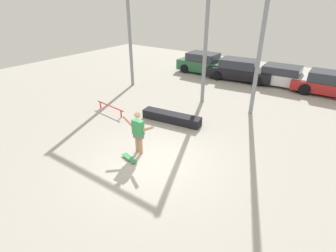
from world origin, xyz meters
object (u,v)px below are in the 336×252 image
object	(u,v)px
parked_car_green	(204,64)
parked_car_black	(240,70)
skateboarder	(138,131)
skateboard	(130,158)
parked_car_red	(333,85)
grind_box	(171,118)
grind_rail	(110,107)
parked_car_white	(283,76)

from	to	relation	value
parked_car_green	parked_car_black	xyz separation A→B (m)	(2.89, -0.17, -0.03)
skateboarder	parked_car_black	world-z (taller)	skateboarder
skateboarder	skateboard	size ratio (longest dim) A/B	2.08
parked_car_green	parked_car_red	size ratio (longest dim) A/B	0.88
grind_box	grind_rail	distance (m)	3.25
grind_rail	parked_car_green	distance (m)	9.43
parked_car_black	parked_car_red	world-z (taller)	parked_car_black
skateboard	grind_box	xyz separation A→B (m)	(-0.57, 3.49, 0.14)
skateboarder	parked_car_white	distance (m)	11.83
parked_car_red	skateboard	bearing A→B (deg)	-113.82
grind_box	parked_car_red	distance (m)	10.18
parked_car_red	parked_car_black	bearing A→B (deg)	-179.52
skateboard	grind_rail	bearing A→B (deg)	159.79
parked_car_green	grind_rail	bearing A→B (deg)	-91.51
parked_car_green	parked_car_black	distance (m)	2.90
grind_box	parked_car_red	size ratio (longest dim) A/B	0.64
grind_box	parked_car_green	size ratio (longest dim) A/B	0.72
skateboarder	grind_box	world-z (taller)	skateboarder
grind_rail	parked_car_white	size ratio (longest dim) A/B	0.50
parked_car_black	skateboard	bearing A→B (deg)	-93.09
grind_box	parked_car_red	xyz separation A→B (m)	(5.66, 8.44, 0.44)
grind_box	parked_car_black	size ratio (longest dim) A/B	0.63
skateboard	parked_car_red	distance (m)	12.99
parked_car_red	grind_rail	bearing A→B (deg)	-133.87
parked_car_white	grind_box	bearing A→B (deg)	-109.45
skateboard	grind_box	distance (m)	3.54
parked_car_red	grind_box	bearing A→B (deg)	-124.54
parked_car_green	skateboarder	bearing A→B (deg)	-73.43
skateboard	grind_box	size ratio (longest dim) A/B	0.28
skateboarder	skateboard	distance (m)	1.02
grind_box	parked_car_white	world-z (taller)	parked_car_white
parked_car_green	parked_car_red	bearing A→B (deg)	-0.55
skateboarder	grind_box	distance (m)	3.05
parked_car_black	grind_box	bearing A→B (deg)	-95.82
skateboarder	parked_car_white	bearing A→B (deg)	80.82
grind_box	parked_car_green	bearing A→B (deg)	108.82
parked_car_green	parked_car_red	xyz separation A→B (m)	(8.56, -0.06, -0.06)
skateboard	grind_box	bearing A→B (deg)	113.99
grind_rail	parked_car_red	bearing A→B (deg)	46.82
parked_car_white	skateboard	bearing A→B (deg)	-102.00
grind_rail	parked_car_white	distance (m)	11.28
grind_rail	parked_car_green	world-z (taller)	parked_car_green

